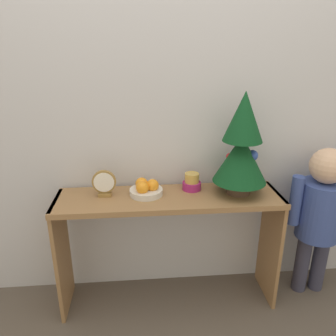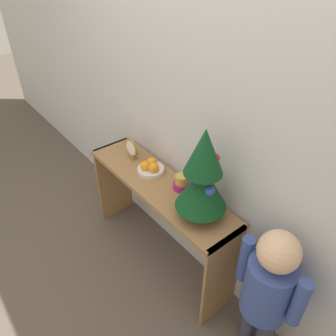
{
  "view_description": "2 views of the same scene",
  "coord_description": "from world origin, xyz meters",
  "px_view_note": "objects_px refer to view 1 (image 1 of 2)",
  "views": [
    {
      "loc": [
        -0.14,
        -1.44,
        1.45
      ],
      "look_at": [
        -0.0,
        0.2,
        0.84
      ],
      "focal_mm": 35.0,
      "sensor_mm": 36.0,
      "label": 1
    },
    {
      "loc": [
        1.33,
        -0.83,
        1.99
      ],
      "look_at": [
        0.05,
        0.2,
        0.82
      ],
      "focal_mm": 35.0,
      "sensor_mm": 36.0,
      "label": 2
    }
  ],
  "objects_px": {
    "mini_tree": "(242,145)",
    "desk_clock": "(104,184)",
    "singing_bowl": "(192,182)",
    "child_figure": "(320,209)",
    "fruit_bowl": "(146,189)"
  },
  "relations": [
    {
      "from": "singing_bowl",
      "to": "desk_clock",
      "type": "relative_size",
      "value": 0.71
    },
    {
      "from": "fruit_bowl",
      "to": "singing_bowl",
      "type": "relative_size",
      "value": 1.73
    },
    {
      "from": "child_figure",
      "to": "singing_bowl",
      "type": "bearing_deg",
      "value": 174.98
    },
    {
      "from": "mini_tree",
      "to": "fruit_bowl",
      "type": "bearing_deg",
      "value": 177.3
    },
    {
      "from": "fruit_bowl",
      "to": "desk_clock",
      "type": "distance_m",
      "value": 0.22
    },
    {
      "from": "mini_tree",
      "to": "desk_clock",
      "type": "height_order",
      "value": "mini_tree"
    },
    {
      "from": "singing_bowl",
      "to": "child_figure",
      "type": "relative_size",
      "value": 0.11
    },
    {
      "from": "fruit_bowl",
      "to": "singing_bowl",
      "type": "height_order",
      "value": "singing_bowl"
    },
    {
      "from": "fruit_bowl",
      "to": "child_figure",
      "type": "xyz_separation_m",
      "value": [
        1.01,
        -0.02,
        -0.16
      ]
    },
    {
      "from": "mini_tree",
      "to": "child_figure",
      "type": "relative_size",
      "value": 0.6
    },
    {
      "from": "child_figure",
      "to": "fruit_bowl",
      "type": "bearing_deg",
      "value": 178.99
    },
    {
      "from": "mini_tree",
      "to": "singing_bowl",
      "type": "bearing_deg",
      "value": 163.83
    },
    {
      "from": "mini_tree",
      "to": "fruit_bowl",
      "type": "xyz_separation_m",
      "value": [
        -0.51,
        0.02,
        -0.24
      ]
    },
    {
      "from": "singing_bowl",
      "to": "child_figure",
      "type": "height_order",
      "value": "child_figure"
    },
    {
      "from": "singing_bowl",
      "to": "mini_tree",
      "type": "bearing_deg",
      "value": -16.17
    }
  ]
}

